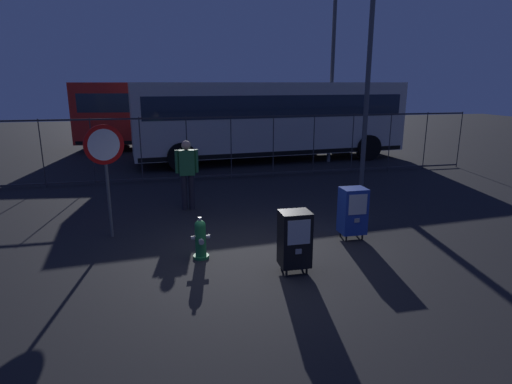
# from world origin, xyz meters

# --- Properties ---
(ground_plane) EXTENTS (60.00, 60.00, 0.00)m
(ground_plane) POSITION_xyz_m (0.00, 0.00, 0.00)
(ground_plane) COLOR black
(fire_hydrant) EXTENTS (0.33, 0.32, 0.75)m
(fire_hydrant) POSITION_xyz_m (-0.89, 0.30, 0.35)
(fire_hydrant) COLOR #1E7238
(fire_hydrant) RESTS_ON ground_plane
(newspaper_box_primary) EXTENTS (0.48, 0.42, 1.02)m
(newspaper_box_primary) POSITION_xyz_m (0.53, -0.60, 0.57)
(newspaper_box_primary) COLOR black
(newspaper_box_primary) RESTS_ON ground_plane
(newspaper_box_secondary) EXTENTS (0.48, 0.42, 1.02)m
(newspaper_box_secondary) POSITION_xyz_m (2.10, 0.62, 0.57)
(newspaper_box_secondary) COLOR black
(newspaper_box_secondary) RESTS_ON ground_plane
(stop_sign) EXTENTS (0.71, 0.31, 2.23)m
(stop_sign) POSITION_xyz_m (-2.52, 1.74, 1.60)
(stop_sign) COLOR #4C4F54
(stop_sign) RESTS_ON ground_plane
(pedestrian) EXTENTS (0.55, 0.22, 1.67)m
(pedestrian) POSITION_xyz_m (-0.90, 3.34, 0.95)
(pedestrian) COLOR black
(pedestrian) RESTS_ON ground_plane
(fence_barrier) EXTENTS (18.03, 0.04, 2.00)m
(fence_barrier) POSITION_xyz_m (0.00, 6.51, 1.02)
(fence_barrier) COLOR #2D2D33
(fence_barrier) RESTS_ON ground_plane
(bus_near) EXTENTS (10.67, 3.44, 3.00)m
(bus_near) POSITION_xyz_m (2.76, 9.51, 1.71)
(bus_near) COLOR beige
(bus_near) RESTS_ON ground_plane
(bus_far) EXTENTS (10.74, 3.87, 3.00)m
(bus_far) POSITION_xyz_m (0.17, 13.41, 1.71)
(bus_far) COLOR red
(bus_far) RESTS_ON ground_plane
(street_light_near_left) EXTENTS (0.32, 0.32, 6.91)m
(street_light_near_left) POSITION_xyz_m (4.87, 8.58, 4.01)
(street_light_near_left) COLOR #4C4F54
(street_light_near_left) RESTS_ON ground_plane
(street_light_far_left) EXTENTS (0.32, 0.32, 6.86)m
(street_light_far_left) POSITION_xyz_m (4.34, 4.70, 3.99)
(street_light_far_left) COLOR #4C4F54
(street_light_far_left) RESTS_ON ground_plane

